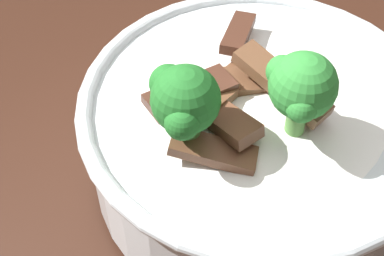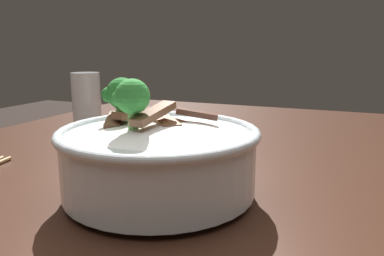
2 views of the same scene
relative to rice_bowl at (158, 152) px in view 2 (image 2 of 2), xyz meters
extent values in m
cube|color=#381E14|center=(0.04, 0.04, -0.09)|extent=(1.52, 1.02, 0.05)
cube|color=#381E14|center=(0.73, 0.47, -0.49)|extent=(0.06, 0.06, 0.75)
cylinder|color=silver|center=(0.00, 0.00, -0.06)|extent=(0.11, 0.11, 0.01)
cylinder|color=silver|center=(0.00, 0.00, -0.01)|extent=(0.25, 0.25, 0.08)
torus|color=silver|center=(0.00, 0.00, 0.03)|extent=(0.26, 0.26, 0.01)
ellipsoid|color=white|center=(0.00, 0.00, 0.01)|extent=(0.21, 0.21, 0.05)
cube|color=brown|center=(0.01, -0.01, 0.04)|extent=(0.05, 0.05, 0.01)
cube|color=brown|center=(0.00, 0.06, 0.04)|extent=(0.06, 0.04, 0.02)
cube|color=brown|center=(0.02, 0.03, 0.04)|extent=(0.08, 0.04, 0.02)
cube|color=brown|center=(0.02, 0.00, 0.04)|extent=(0.02, 0.07, 0.02)
cube|color=brown|center=(-0.01, 0.00, 0.05)|extent=(0.08, 0.03, 0.02)
cube|color=#4C2B1E|center=(0.05, -0.04, 0.05)|extent=(0.04, 0.06, 0.02)
cube|color=#4C2B1E|center=(0.03, 0.04, 0.05)|extent=(0.04, 0.07, 0.01)
cylinder|color=#5B9947|center=(0.02, 0.06, 0.04)|extent=(0.02, 0.02, 0.03)
sphere|color=#237028|center=(0.02, 0.06, 0.07)|extent=(0.04, 0.04, 0.04)
sphere|color=#237028|center=(0.03, 0.06, 0.07)|extent=(0.02, 0.02, 0.02)
sphere|color=#237028|center=(0.01, 0.08, 0.07)|extent=(0.02, 0.02, 0.02)
cylinder|color=#5B9947|center=(-0.03, 0.01, 0.05)|extent=(0.01, 0.01, 0.03)
sphere|color=green|center=(-0.03, 0.01, 0.08)|extent=(0.04, 0.04, 0.04)
sphere|color=green|center=(-0.02, 0.01, 0.08)|extent=(0.02, 0.02, 0.02)
sphere|color=green|center=(-0.04, 0.03, 0.07)|extent=(0.02, 0.02, 0.02)
cylinder|color=white|center=(0.31, 0.35, -0.06)|extent=(0.06, 0.06, 0.00)
cylinder|color=white|center=(0.31, 0.35, 0.01)|extent=(0.07, 0.07, 0.13)
cylinder|color=silver|center=(0.31, 0.35, -0.01)|extent=(0.06, 0.06, 0.09)
camera|label=1|loc=(-0.13, 0.25, 0.31)|focal=51.97mm
camera|label=2|loc=(-0.41, -0.22, 0.13)|focal=35.19mm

